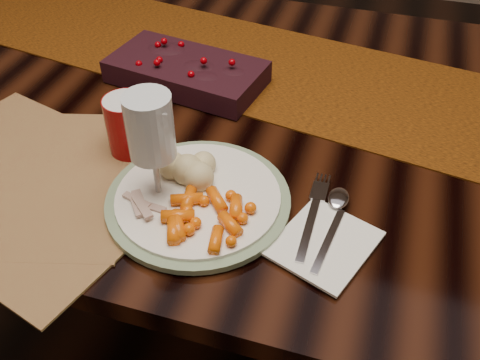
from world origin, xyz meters
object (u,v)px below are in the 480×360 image
(turkey_shreds, at_px, (141,204))
(baby_carrots, at_px, (206,215))
(red_cup, at_px, (128,125))
(dining_table, at_px, (258,236))
(centerpiece, at_px, (186,68))
(placemat_main, at_px, (26,185))
(dinner_plate, at_px, (198,199))
(napkin, at_px, (324,243))
(wine_glass, at_px, (154,153))
(mashed_potatoes, at_px, (188,163))

(turkey_shreds, bearing_deg, baby_carrots, 2.79)
(red_cup, bearing_deg, dining_table, 47.70)
(centerpiece, distance_m, red_cup, 0.24)
(dining_table, bearing_deg, centerpiece, 167.63)
(placemat_main, bearing_deg, red_cup, 63.00)
(turkey_shreds, bearing_deg, dinner_plate, 36.16)
(dinner_plate, distance_m, baby_carrots, 0.06)
(dinner_plate, distance_m, napkin, 0.21)
(turkey_shreds, xyz_separation_m, red_cup, (-0.09, 0.14, 0.03))
(centerpiece, distance_m, wine_glass, 0.36)
(turkey_shreds, height_order, napkin, turkey_shreds)
(dining_table, xyz_separation_m, dinner_plate, (-0.02, -0.29, 0.39))
(red_cup, xyz_separation_m, wine_glass, (0.10, -0.10, 0.04))
(dining_table, xyz_separation_m, red_cup, (-0.18, -0.20, 0.43))
(centerpiece, relative_size, baby_carrots, 2.63)
(placemat_main, bearing_deg, centerpiece, 86.10)
(wine_glass, bearing_deg, baby_carrots, -22.43)
(mashed_potatoes, distance_m, wine_glass, 0.08)
(dining_table, bearing_deg, turkey_shreds, -105.42)
(mashed_potatoes, bearing_deg, dinner_plate, -53.84)
(baby_carrots, height_order, red_cup, red_cup)
(dining_table, relative_size, napkin, 12.52)
(napkin, bearing_deg, dining_table, 139.80)
(wine_glass, bearing_deg, dining_table, 74.08)
(mashed_potatoes, xyz_separation_m, wine_glass, (-0.03, -0.05, 0.05))
(dinner_plate, bearing_deg, dining_table, 85.25)
(dinner_plate, distance_m, red_cup, 0.19)
(red_cup, bearing_deg, centerpiece, 87.45)
(centerpiece, height_order, napkin, centerpiece)
(turkey_shreds, distance_m, napkin, 0.28)
(dining_table, height_order, wine_glass, wine_glass)
(dining_table, distance_m, mashed_potatoes, 0.49)
(dinner_plate, height_order, red_cup, red_cup)
(centerpiece, xyz_separation_m, wine_glass, (0.09, -0.34, 0.06))
(baby_carrots, bearing_deg, red_cup, 143.57)
(mashed_potatoes, distance_m, red_cup, 0.14)
(dining_table, relative_size, turkey_shreds, 23.14)
(baby_carrots, distance_m, mashed_potatoes, 0.11)
(napkin, height_order, red_cup, red_cup)
(dinner_plate, bearing_deg, napkin, -7.94)
(centerpiece, bearing_deg, mashed_potatoes, -67.90)
(mashed_potatoes, bearing_deg, baby_carrots, -55.72)
(red_cup, bearing_deg, baby_carrots, -36.43)
(placemat_main, height_order, dinner_plate, dinner_plate)
(napkin, bearing_deg, mashed_potatoes, -176.03)
(placemat_main, relative_size, dinner_plate, 1.63)
(centerpiece, xyz_separation_m, mashed_potatoes, (0.12, -0.29, 0.01))
(mashed_potatoes, distance_m, turkey_shreds, 0.10)
(mashed_potatoes, xyz_separation_m, napkin, (0.23, -0.07, -0.04))
(wine_glass, bearing_deg, mashed_potatoes, 58.06)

